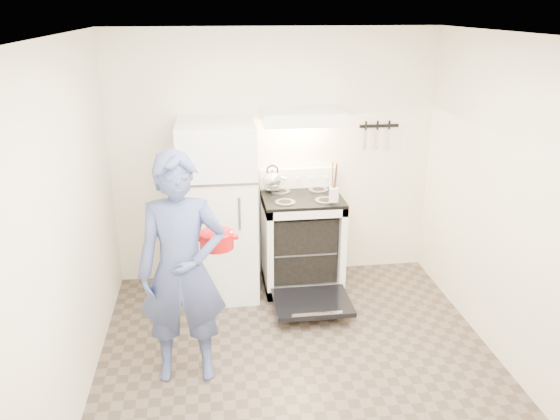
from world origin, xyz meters
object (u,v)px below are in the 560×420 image
at_px(dutch_oven, 217,240).
at_px(tea_kettle, 272,178).
at_px(refrigerator, 219,211).
at_px(person, 182,271).
at_px(stove_body, 302,243).

bearing_deg(dutch_oven, tea_kettle, 64.39).
relative_size(refrigerator, person, 0.96).
bearing_deg(person, tea_kettle, 61.95).
relative_size(stove_body, dutch_oven, 2.75).
bearing_deg(refrigerator, person, -102.80).
height_order(tea_kettle, dutch_oven, tea_kettle).
xyz_separation_m(refrigerator, person, (-0.29, -1.29, 0.03)).
bearing_deg(person, refrigerator, 78.23).
bearing_deg(stove_body, person, -130.06).
height_order(refrigerator, dutch_oven, refrigerator).
xyz_separation_m(stove_body, person, (-1.10, -1.31, 0.42)).
height_order(person, dutch_oven, person).
bearing_deg(dutch_oven, refrigerator, 88.03).
relative_size(refrigerator, dutch_oven, 5.08).
relative_size(tea_kettle, person, 0.15).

